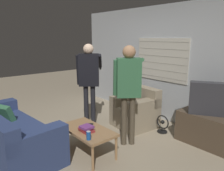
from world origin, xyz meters
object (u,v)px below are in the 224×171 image
floor_fan (162,125)px  soda_can (89,135)px  armchair_beige (136,110)px  spare_remote (89,124)px  couch_blue (9,135)px  person_left_standing (89,75)px  tv (208,98)px  person_right_standing (129,83)px  coffee_table (88,132)px  book_stack (86,129)px

floor_fan → soda_can: bearing=-89.3°
armchair_beige → spare_remote: (0.17, -1.33, 0.10)m
couch_blue → person_left_standing: (-0.09, 1.67, 0.79)m
soda_can → tv: bearing=68.8°
couch_blue → person_right_standing: bearing=53.6°
armchair_beige → spare_remote: size_ratio=6.95×
person_left_standing → soda_can: bearing=-86.6°
armchair_beige → person_right_standing: 1.15m
armchair_beige → coffee_table: size_ratio=0.90×
floor_fan → spare_remote: bearing=-105.5°
person_left_standing → person_right_standing: person_right_standing is taller
couch_blue → tv: tv is taller
spare_remote → armchair_beige: bearing=137.7°
couch_blue → armchair_beige: size_ratio=2.39×
floor_fan → book_stack: bearing=-97.6°
couch_blue → person_right_standing: size_ratio=1.19×
armchair_beige → tv: (1.36, 0.32, 0.50)m
person_right_standing → soda_can: 1.12m
tv → spare_remote: size_ratio=5.04×
armchair_beige → person_left_standing: 1.25m
couch_blue → coffee_table: size_ratio=2.15×
armchair_beige → floor_fan: (0.58, 0.15, -0.18)m
book_stack → soda_can: bearing=-27.3°
coffee_table → person_right_standing: bearing=76.4°
coffee_table → tv: size_ratio=1.54×
couch_blue → armchair_beige: armchair_beige is taller
person_right_standing → spare_remote: size_ratio=13.94×
soda_can → floor_fan: soda_can is taller
tv → person_left_standing: size_ratio=0.36×
coffee_table → person_left_standing: person_left_standing is taller
book_stack → soda_can: 0.27m
armchair_beige → person_left_standing: person_left_standing is taller
tv → floor_fan: bearing=-18.8°
coffee_table → floor_fan: 1.64m
book_stack → person_right_standing: bearing=82.4°
tv → book_stack: 2.12m
person_right_standing → floor_fan: 1.29m
floor_fan → person_right_standing: bearing=-97.6°
couch_blue → coffee_table: bearing=43.2°
coffee_table → soda_can: size_ratio=7.66×
spare_remote → book_stack: bearing=-4.0°
couch_blue → spare_remote: (0.75, 1.07, 0.13)m
armchair_beige → spare_remote: 1.34m
coffee_table → tv: bearing=58.6°
spare_remote → person_left_standing: bearing=-174.9°
armchair_beige → book_stack: size_ratio=3.77×
spare_remote → person_right_standing: bearing=105.1°
person_left_standing → book_stack: (1.03, -0.78, -0.63)m
armchair_beige → couch_blue: bearing=83.1°
person_right_standing → person_left_standing: bearing=126.9°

